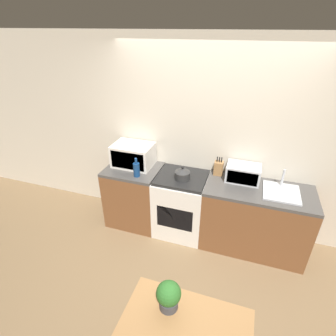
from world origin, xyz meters
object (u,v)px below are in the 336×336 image
(bottle, at_px, (137,169))
(dining_table, at_px, (184,336))
(stove_range, at_px, (181,204))
(toaster_oven, at_px, (243,173))
(microwave, at_px, (133,155))
(kettle, at_px, (182,174))

(bottle, distance_m, dining_table, 1.98)
(stove_range, bearing_deg, toaster_oven, 11.14)
(microwave, bearing_deg, bottle, -57.90)
(kettle, distance_m, toaster_oven, 0.76)
(kettle, distance_m, microwave, 0.77)
(microwave, height_order, dining_table, microwave)
(stove_range, xyz_separation_m, kettle, (0.02, -0.06, 0.53))
(microwave, bearing_deg, kettle, -11.19)
(kettle, xyz_separation_m, bottle, (-0.58, -0.12, 0.02))
(kettle, relative_size, dining_table, 0.21)
(microwave, xyz_separation_m, bottle, (0.17, -0.27, -0.05))
(kettle, xyz_separation_m, dining_table, (0.51, -1.74, -0.32))
(bottle, bearing_deg, kettle, 11.72)
(bottle, bearing_deg, stove_range, 17.50)
(microwave, xyz_separation_m, toaster_oven, (1.49, 0.06, -0.05))
(toaster_oven, height_order, dining_table, toaster_oven)
(microwave, height_order, bottle, microwave)
(stove_range, height_order, bottle, bottle)
(bottle, relative_size, toaster_oven, 0.63)
(bottle, height_order, toaster_oven, bottle)
(stove_range, bearing_deg, dining_table, -73.38)
(stove_range, height_order, toaster_oven, toaster_oven)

